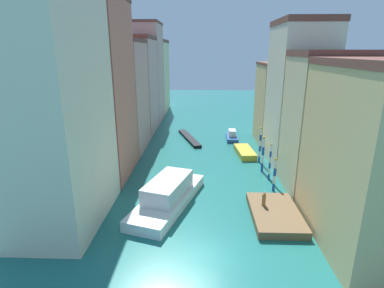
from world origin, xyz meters
TOP-DOWN VIEW (x-y plane):
  - ground_plane at (0.00, 24.50)m, footprint 154.00×154.00m
  - building_left_0 at (-12.37, 4.96)m, footprint 6.65×11.57m
  - building_left_1 at (-12.37, 16.09)m, footprint 6.65×10.14m
  - building_left_2 at (-12.37, 26.32)m, footprint 6.65×10.09m
  - building_left_3 at (-12.37, 36.94)m, footprint 6.65×10.67m
  - building_left_4 at (-12.37, 47.24)m, footprint 6.65×9.67m
  - building_left_5 at (-12.37, 58.05)m, footprint 6.65×11.84m
  - building_right_0 at (12.37, 2.29)m, footprint 6.65×12.08m
  - building_right_1 at (12.37, 12.25)m, footprint 6.65×7.43m
  - building_right_2 at (12.37, 21.07)m, footprint 6.65×9.59m
  - building_right_3 at (12.37, 30.60)m, footprint 6.65×8.95m
  - waterfront_dock at (6.64, 5.75)m, footprint 4.34×7.29m
  - person_on_dock at (5.74, 6.73)m, footprint 0.36×0.36m
  - mooring_pole_0 at (7.76, 11.40)m, footprint 0.32×0.32m
  - mooring_pole_1 at (7.88, 14.47)m, footprint 0.28×0.28m
  - mooring_pole_2 at (7.54, 17.10)m, footprint 0.35×0.35m
  - mooring_pole_3 at (7.80, 20.51)m, footprint 0.32×0.32m
  - vaporetto_white at (-3.51, 7.92)m, footprint 7.10×12.47m
  - gondola_black at (-2.41, 31.41)m, footprint 4.46×10.57m
  - motorboat_0 at (6.21, 23.58)m, footprint 2.77×6.09m
  - motorboat_1 at (5.07, 31.74)m, footprint 2.02×5.12m

SIDE VIEW (x-z plane):
  - ground_plane at x=0.00m, z-range 0.00..0.00m
  - gondola_black at x=-2.41m, z-range 0.00..0.48m
  - waterfront_dock at x=6.64m, z-range 0.00..0.73m
  - motorboat_0 at x=6.21m, z-range 0.00..0.86m
  - motorboat_1 at x=5.07m, z-range -0.26..1.43m
  - vaporetto_white at x=-3.51m, z-range -0.28..2.46m
  - person_on_dock at x=5.74m, z-range 0.68..2.05m
  - mooring_pole_0 at x=7.76m, z-range 0.05..3.91m
  - mooring_pole_1 at x=7.88m, z-range 0.04..4.60m
  - mooring_pole_2 at x=7.54m, z-range 0.05..4.73m
  - mooring_pole_3 at x=7.80m, z-range 0.05..5.05m
  - building_right_3 at x=12.37m, z-range 0.01..13.11m
  - building_right_0 at x=12.37m, z-range 0.01..14.36m
  - building_right_1 at x=12.37m, z-range 0.01..14.94m
  - building_left_2 at x=-12.37m, z-range 0.01..16.53m
  - building_left_3 at x=-12.37m, z-range 0.01..17.44m
  - building_left_5 at x=-12.37m, z-range 0.01..17.46m
  - building_right_2 at x=12.37m, z-range 0.01..18.64m
  - building_left_0 at x=-12.37m, z-range 0.01..20.48m
  - building_left_4 at x=-12.37m, z-range 0.01..20.65m
  - building_left_1 at x=-12.37m, z-range 0.01..20.85m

